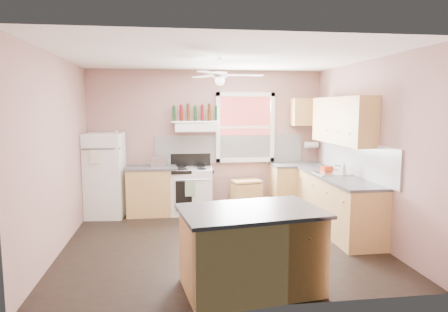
{
  "coord_description": "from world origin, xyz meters",
  "views": [
    {
      "loc": [
        -0.73,
        -5.71,
        2.0
      ],
      "look_at": [
        0.1,
        0.3,
        1.25
      ],
      "focal_mm": 32.0,
      "sensor_mm": 36.0,
      "label": 1
    }
  ],
  "objects": [
    {
      "name": "soap_bottle",
      "position": [
        2.04,
        0.28,
        1.01
      ],
      "size": [
        0.11,
        0.11,
        0.23
      ],
      "primitive_type": "imported",
      "rotation": [
        0.0,
        0.0,
        0.22
      ],
      "color": "silver",
      "rests_on": "counter_right"
    },
    {
      "name": "wine_bottles",
      "position": [
        -0.23,
        1.87,
        1.88
      ],
      "size": [
        0.86,
        0.06,
        0.31
      ],
      "color": "#143819",
      "rests_on": "bottle_shelf"
    },
    {
      "name": "stove",
      "position": [
        -0.32,
        1.69,
        0.43
      ],
      "size": [
        0.82,
        0.71,
        0.86
      ],
      "primitive_type": "cube",
      "rotation": [
        0.0,
        0.0,
        -0.09
      ],
      "color": "white",
      "rests_on": "floor"
    },
    {
      "name": "refrigerator",
      "position": [
        -1.89,
        1.66,
        0.77
      ],
      "size": [
        0.7,
        0.68,
        1.53
      ],
      "primitive_type": "cube",
      "rotation": [
        0.0,
        0.0,
        -0.08
      ],
      "color": "white",
      "rests_on": "floor"
    },
    {
      "name": "cart",
      "position": [
        0.73,
        1.72,
        0.27
      ],
      "size": [
        0.6,
        0.45,
        0.54
      ],
      "primitive_type": "cube",
      "rotation": [
        0.0,
        0.0,
        0.17
      ],
      "color": "#B18C4A",
      "rests_on": "floor"
    },
    {
      "name": "base_cabinet_right",
      "position": [
        1.95,
        0.3,
        0.43
      ],
      "size": [
        0.6,
        2.2,
        0.86
      ],
      "primitive_type": "cube",
      "color": "#B18C4A",
      "rests_on": "floor"
    },
    {
      "name": "window_view",
      "position": [
        0.75,
        1.98,
        1.6
      ],
      "size": [
        1.0,
        0.02,
        1.2
      ],
      "primitive_type": "cube",
      "color": "maroon",
      "rests_on": "wall_back"
    },
    {
      "name": "backsplash_right",
      "position": [
        2.23,
        0.3,
        1.18
      ],
      "size": [
        0.03,
        2.6,
        0.55
      ],
      "primitive_type": "cube",
      "color": "white",
      "rests_on": "wall_right"
    },
    {
      "name": "red_caddy",
      "position": [
        1.92,
        0.68,
        0.95
      ],
      "size": [
        0.2,
        0.16,
        0.1
      ],
      "primitive_type": "cube",
      "rotation": [
        0.0,
        0.0,
        0.24
      ],
      "color": "#B0300F",
      "rests_on": "counter_right"
    },
    {
      "name": "base_cabinet_corner",
      "position": [
        1.75,
        1.7,
        0.43
      ],
      "size": [
        1.0,
        0.6,
        0.86
      ],
      "primitive_type": "cube",
      "color": "#B18C4A",
      "rests_on": "floor"
    },
    {
      "name": "island",
      "position": [
        0.13,
        -1.59,
        0.43
      ],
      "size": [
        1.54,
        1.1,
        0.86
      ],
      "primitive_type": "cube",
      "rotation": [
        0.0,
        0.0,
        0.15
      ],
      "color": "#B18C4A",
      "rests_on": "floor"
    },
    {
      "name": "bottle_shelf",
      "position": [
        -0.23,
        1.87,
        1.72
      ],
      "size": [
        0.9,
        0.26,
        0.03
      ],
      "primitive_type": "cube",
      "color": "white",
      "rests_on": "range_hood"
    },
    {
      "name": "counter_right",
      "position": [
        1.94,
        0.3,
        0.88
      ],
      "size": [
        0.62,
        2.22,
        0.04
      ],
      "primitive_type": "cube",
      "color": "#404042",
      "rests_on": "base_cabinet_right"
    },
    {
      "name": "wall_back",
      "position": [
        0.0,
        2.02,
        1.35
      ],
      "size": [
        4.5,
        0.05,
        2.7
      ],
      "primitive_type": "cube",
      "color": "#916A62",
      "rests_on": "ground"
    },
    {
      "name": "floor",
      "position": [
        0.0,
        0.0,
        0.0
      ],
      "size": [
        4.5,
        4.5,
        0.0
      ],
      "primitive_type": "plane",
      "color": "black",
      "rests_on": "ground"
    },
    {
      "name": "base_cabinet_left",
      "position": [
        -1.06,
        1.7,
        0.43
      ],
      "size": [
        0.9,
        0.6,
        0.86
      ],
      "primitive_type": "cube",
      "color": "#B18C4A",
      "rests_on": "floor"
    },
    {
      "name": "paper_towel",
      "position": [
        2.07,
        1.86,
        1.25
      ],
      "size": [
        0.26,
        0.12,
        0.12
      ],
      "primitive_type": "cylinder",
      "rotation": [
        0.0,
        1.57,
        0.0
      ],
      "color": "white",
      "rests_on": "wall_back"
    },
    {
      "name": "ceiling",
      "position": [
        0.0,
        0.0,
        2.7
      ],
      "size": [
        4.5,
        4.5,
        0.0
      ],
      "primitive_type": "plane",
      "color": "white",
      "rests_on": "ground"
    },
    {
      "name": "upper_cabinet_right",
      "position": [
        2.08,
        0.5,
        1.78
      ],
      "size": [
        0.33,
        1.8,
        0.76
      ],
      "primitive_type": "cube",
      "color": "#B18C4A",
      "rests_on": "wall_right"
    },
    {
      "name": "sink",
      "position": [
        1.94,
        0.5,
        0.9
      ],
      "size": [
        0.55,
        0.45,
        0.03
      ],
      "primitive_type": "cube",
      "color": "silver",
      "rests_on": "counter_right"
    },
    {
      "name": "faucet",
      "position": [
        2.1,
        0.5,
        0.97
      ],
      "size": [
        0.03,
        0.03,
        0.14
      ],
      "primitive_type": "cylinder",
      "color": "silver",
      "rests_on": "sink"
    },
    {
      "name": "island_top",
      "position": [
        0.13,
        -1.59,
        0.88
      ],
      "size": [
        1.63,
        1.19,
        0.04
      ],
      "primitive_type": "cube",
      "rotation": [
        0.0,
        0.0,
        0.15
      ],
      "color": "#404042",
      "rests_on": "island"
    },
    {
      "name": "ceiling_fan_hub",
      "position": [
        0.0,
        0.0,
        2.45
      ],
      "size": [
        0.2,
        0.2,
        0.08
      ],
      "primitive_type": "cylinder",
      "color": "white",
      "rests_on": "ceiling"
    },
    {
      "name": "toaster",
      "position": [
        -0.93,
        1.69,
        0.99
      ],
      "size": [
        0.29,
        0.18,
        0.18
      ],
      "primitive_type": "cube",
      "rotation": [
        0.0,
        0.0,
        -0.06
      ],
      "color": "silver",
      "rests_on": "counter_left"
    },
    {
      "name": "wall_left",
      "position": [
        -2.27,
        0.0,
        1.35
      ],
      "size": [
        0.05,
        4.0,
        2.7
      ],
      "primitive_type": "cube",
      "color": "#916A62",
      "rests_on": "ground"
    },
    {
      "name": "upper_cabinet_corner",
      "position": [
        1.95,
        1.83,
        1.9
      ],
      "size": [
        0.6,
        0.33,
        0.52
      ],
      "primitive_type": "cube",
      "color": "#B18C4A",
      "rests_on": "wall_back"
    },
    {
      "name": "range_hood",
      "position": [
        -0.23,
        1.75,
        1.62
      ],
      "size": [
        0.78,
        0.5,
        0.14
      ],
      "primitive_type": "cube",
      "color": "white",
      "rests_on": "wall_back"
    },
    {
      "name": "window_frame",
      "position": [
        0.75,
        1.96,
        1.6
      ],
      "size": [
        1.16,
        0.07,
        1.36
      ],
      "primitive_type": "cube",
      "color": "white",
      "rests_on": "wall_back"
    },
    {
      "name": "wall_right",
      "position": [
        2.27,
        0.0,
        1.35
      ],
      "size": [
        0.05,
        4.0,
        2.7
      ],
      "primitive_type": "cube",
      "color": "#916A62",
      "rests_on": "ground"
    },
    {
      "name": "counter_left",
      "position": [
        -1.06,
        1.7,
        0.88
      ],
      "size": [
        0.92,
        0.62,
        0.04
      ],
      "primitive_type": "cube",
      "color": "#404042",
      "rests_on": "base_cabinet_left"
    },
    {
      "name": "counter_corner",
      "position": [
        1.75,
        1.7,
        0.88
      ],
      "size": [
        1.02,
        0.62,
        0.04
      ],
      "primitive_type": "cube",
      "color": "#404042",
      "rests_on": "base_cabinet_corner"
    },
    {
      "name": "backsplash_back",
      "position": [
        0.45,
        1.99,
        1.18
      ],
      "size": [
        2.9,
        0.03,
        0.55
      ],
      "primitive_type": "cube",
      "color": "white",
      "rests_on": "wall_back"
    }
  ]
}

